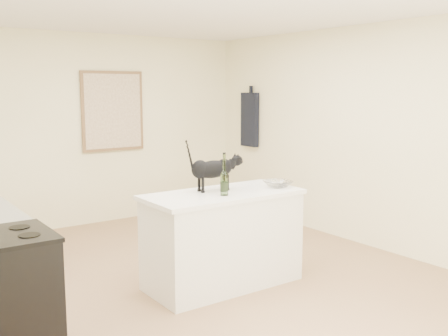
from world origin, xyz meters
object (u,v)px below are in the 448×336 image
Objects in this scene: black_cat at (213,172)px; glass_bowl at (278,184)px; stove at (6,303)px; wine_bottle at (224,177)px.

glass_bowl is at bearing -12.50° from black_cat.
glass_bowl is (0.63, -0.22, -0.15)m from black_cat.
glass_bowl is at bearing 6.45° from stove.
glass_bowl is (2.64, 0.30, 0.48)m from stove.
stove is 2.61× the size of wine_bottle.
black_cat is 0.24m from wine_bottle.
black_cat is 0.68m from glass_bowl.
stove is 2.18m from black_cat.
black_cat is at bearing 160.71° from glass_bowl.
wine_bottle reaches higher than glass_bowl.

